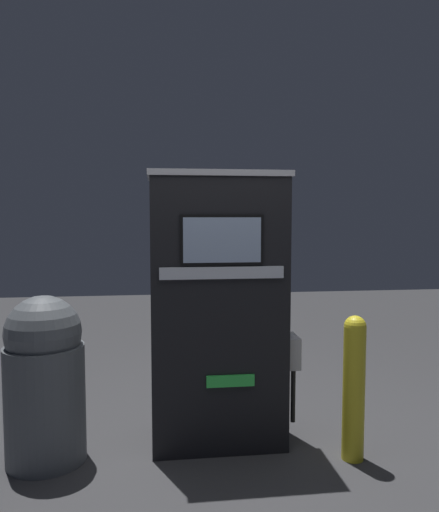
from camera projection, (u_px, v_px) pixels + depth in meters
ground_plane at (222, 457)px, 3.31m from camera, size 14.00×14.00×0.00m
gas_pump at (218, 309)px, 3.49m from camera, size 1.02×0.54×1.90m
safety_bollard at (354, 384)px, 3.25m from camera, size 0.14×0.14×0.96m
trash_bin at (45, 378)px, 3.23m from camera, size 0.51×0.51×1.09m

